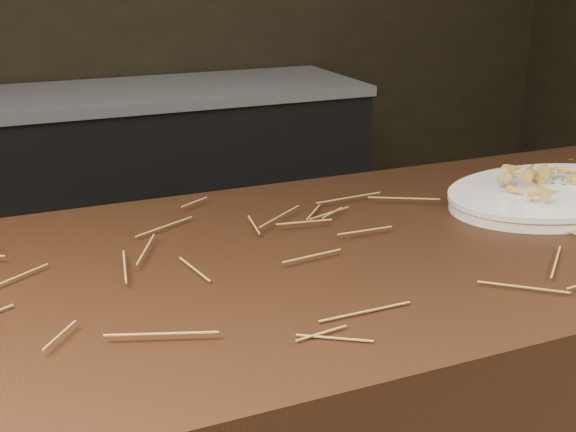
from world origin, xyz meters
The scene contains 4 objects.
back_counter centered at (0.30, 2.18, 0.42)m, with size 1.82×0.62×0.84m.
straw_bedding centered at (0.00, 0.30, 0.91)m, with size 1.40×0.60×0.02m, color olive, non-canonical shape.
serving_platter centered at (0.71, 0.34, 0.91)m, with size 0.43×0.29×0.02m, color white, non-canonical shape.
roasted_veg_heap centered at (0.71, 0.34, 0.95)m, with size 0.21×0.15×0.05m, color #B99038, non-canonical shape.
Camera 1 is at (-0.23, -0.61, 1.32)m, focal length 45.00 mm.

